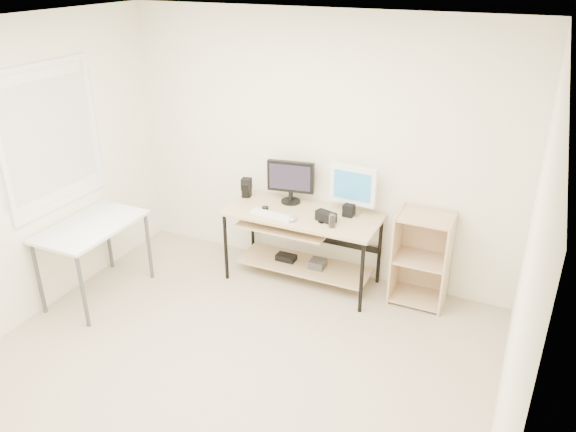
# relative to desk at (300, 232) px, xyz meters

# --- Properties ---
(room) EXTENTS (4.01, 4.01, 2.62)m
(room) POSITION_rel_desk_xyz_m (-0.11, -1.62, 0.78)
(room) COLOR #B8A78D
(room) RESTS_ON ground
(desk) EXTENTS (1.50, 0.65, 0.75)m
(desk) POSITION_rel_desk_xyz_m (0.00, 0.00, 0.00)
(desk) COLOR tan
(desk) RESTS_ON ground
(side_table) EXTENTS (0.60, 1.00, 0.75)m
(side_table) POSITION_rel_desk_xyz_m (-1.65, -1.06, 0.13)
(side_table) COLOR white
(side_table) RESTS_ON ground
(shelf_unit) EXTENTS (0.50, 0.40, 0.90)m
(shelf_unit) POSITION_rel_desk_xyz_m (1.18, 0.16, -0.09)
(shelf_unit) COLOR tan
(shelf_unit) RESTS_ON ground
(black_monitor) EXTENTS (0.48, 0.20, 0.43)m
(black_monitor) POSITION_rel_desk_xyz_m (-0.19, 0.19, 0.46)
(black_monitor) COLOR black
(black_monitor) RESTS_ON desk
(white_imac) EXTENTS (0.46, 0.15, 0.49)m
(white_imac) POSITION_rel_desk_xyz_m (0.46, 0.18, 0.50)
(white_imac) COLOR silver
(white_imac) RESTS_ON desk
(keyboard) EXTENTS (0.45, 0.17, 0.02)m
(keyboard) POSITION_rel_desk_xyz_m (-0.22, -0.18, 0.22)
(keyboard) COLOR white
(keyboard) RESTS_ON desk
(mouse) EXTENTS (0.10, 0.13, 0.04)m
(mouse) POSITION_rel_desk_xyz_m (0.00, -0.19, 0.23)
(mouse) COLOR #B4B4B9
(mouse) RESTS_ON desk
(center_speaker) EXTENTS (0.21, 0.14, 0.10)m
(center_speaker) POSITION_rel_desk_xyz_m (0.29, -0.08, 0.26)
(center_speaker) COLOR black
(center_speaker) RESTS_ON desk
(speaker_left) EXTENTS (0.12, 0.12, 0.19)m
(speaker_left) POSITION_rel_desk_xyz_m (-0.67, 0.14, 0.31)
(speaker_left) COLOR black
(speaker_left) RESTS_ON desk
(speaker_right) EXTENTS (0.10, 0.10, 0.12)m
(speaker_right) POSITION_rel_desk_xyz_m (0.45, 0.13, 0.27)
(speaker_right) COLOR black
(speaker_right) RESTS_ON desk
(audio_controller) EXTENTS (0.08, 0.06, 0.14)m
(audio_controller) POSITION_rel_desk_xyz_m (-0.66, 0.11, 0.28)
(audio_controller) COLOR black
(audio_controller) RESTS_ON desk
(volume_puck) EXTENTS (0.09, 0.09, 0.03)m
(volume_puck) POSITION_rel_desk_xyz_m (-0.34, -0.08, 0.23)
(volume_puck) COLOR black
(volume_puck) RESTS_ON desk
(smartphone) EXTENTS (0.09, 0.11, 0.01)m
(smartphone) POSITION_rel_desk_xyz_m (0.28, -0.10, 0.22)
(smartphone) COLOR black
(smartphone) RESTS_ON desk
(coaster) EXTENTS (0.09, 0.09, 0.01)m
(coaster) POSITION_rel_desk_xyz_m (0.39, -0.17, 0.21)
(coaster) COLOR #A4714A
(coaster) RESTS_ON desk
(drinking_glass) EXTENTS (0.07, 0.07, 0.12)m
(drinking_glass) POSITION_rel_desk_xyz_m (0.39, -0.17, 0.28)
(drinking_glass) COLOR white
(drinking_glass) RESTS_ON coaster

